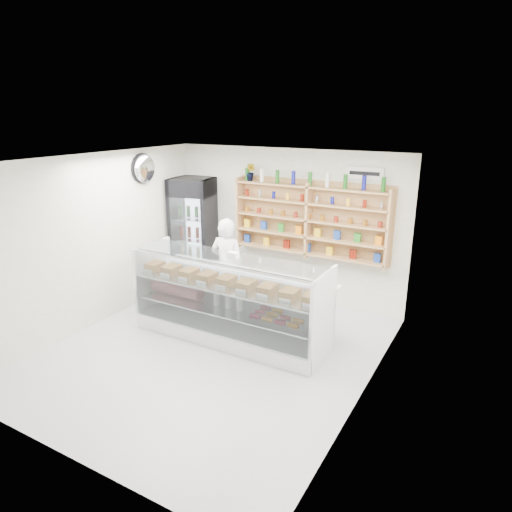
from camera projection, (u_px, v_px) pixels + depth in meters
The scene contains 8 objects.
room at pixel (209, 263), 6.34m from camera, with size 5.00×5.00×5.00m.
display_counter at pixel (231, 316), 7.10m from camera, with size 3.10×0.93×1.35m.
shop_worker at pixel (228, 266), 7.89m from camera, with size 0.62×0.41×1.70m, color white.
drinks_cooler at pixel (194, 233), 9.07m from camera, with size 0.93×0.91×2.19m.
wall_shelving at pixel (309, 220), 7.99m from camera, with size 2.84×0.28×1.33m.
potted_plant at pixel (251, 172), 8.31m from camera, with size 0.18×0.14×0.32m, color #1E6626.
security_mirror at pixel (145, 169), 8.03m from camera, with size 0.15×0.50×0.50m, color silver.
wall_sign at pixel (365, 173), 7.42m from camera, with size 0.62×0.03×0.20m, color white.
Camera 1 is at (3.52, -4.91, 3.40)m, focal length 32.00 mm.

